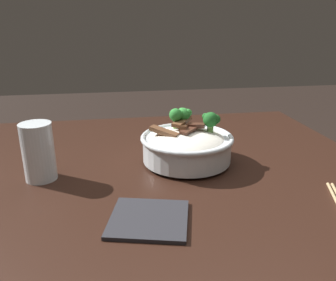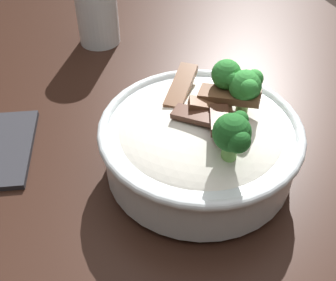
% 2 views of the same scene
% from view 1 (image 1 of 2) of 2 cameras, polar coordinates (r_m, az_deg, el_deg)
% --- Properties ---
extents(dining_table, '(1.11, 1.04, 0.81)m').
position_cam_1_polar(dining_table, '(0.93, -0.05, -13.74)').
color(dining_table, black).
rests_on(dining_table, ground).
extents(rice_bowl, '(0.25, 0.25, 0.14)m').
position_cam_1_polar(rice_bowl, '(0.90, 3.20, -0.56)').
color(rice_bowl, silver).
rests_on(rice_bowl, dining_table).
extents(drinking_glass, '(0.07, 0.07, 0.14)m').
position_cam_1_polar(drinking_glass, '(0.86, -20.85, -2.24)').
color(drinking_glass, white).
rests_on(drinking_glass, dining_table).
extents(folded_napkin, '(0.18, 0.17, 0.01)m').
position_cam_1_polar(folded_napkin, '(0.67, -3.23, -12.99)').
color(folded_napkin, '#28282D').
rests_on(folded_napkin, dining_table).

